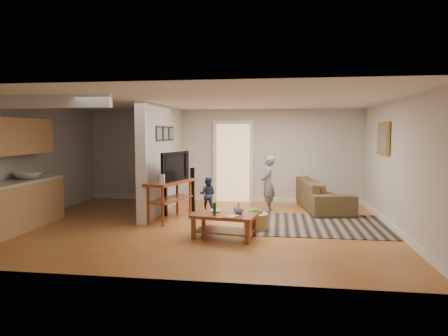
{
  "coord_description": "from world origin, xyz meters",
  "views": [
    {
      "loc": [
        1.57,
        -7.79,
        1.86
      ],
      "look_at": [
        0.35,
        0.81,
        1.1
      ],
      "focal_mm": 32.0,
      "sensor_mm": 36.0,
      "label": 1
    }
  ],
  "objects_px": {
    "sofa": "(322,208)",
    "child": "(268,211)",
    "coffee_table": "(225,219)",
    "tv_console": "(171,185)",
    "speaker_left": "(165,192)",
    "toddler": "(208,211)",
    "toy_basket": "(256,220)",
    "speaker_right": "(193,190)"
  },
  "relations": [
    {
      "from": "coffee_table",
      "to": "child",
      "type": "relative_size",
      "value": 0.89
    },
    {
      "from": "speaker_left",
      "to": "toddler",
      "type": "xyz_separation_m",
      "value": [
        0.87,
        0.61,
        -0.53
      ]
    },
    {
      "from": "coffee_table",
      "to": "toddler",
      "type": "relative_size",
      "value": 1.46
    },
    {
      "from": "speaker_right",
      "to": "toy_basket",
      "type": "bearing_deg",
      "value": -43.09
    },
    {
      "from": "sofa",
      "to": "toy_basket",
      "type": "distance_m",
      "value": 2.81
    },
    {
      "from": "coffee_table",
      "to": "tv_console",
      "type": "xyz_separation_m",
      "value": [
        -1.35,
        1.28,
        0.43
      ]
    },
    {
      "from": "sofa",
      "to": "toddler",
      "type": "distance_m",
      "value": 2.84
    },
    {
      "from": "sofa",
      "to": "toddler",
      "type": "height_order",
      "value": "toddler"
    },
    {
      "from": "sofa",
      "to": "speaker_right",
      "type": "bearing_deg",
      "value": 95.85
    },
    {
      "from": "speaker_left",
      "to": "toddler",
      "type": "relative_size",
      "value": 1.29
    },
    {
      "from": "speaker_left",
      "to": "toddler",
      "type": "distance_m",
      "value": 1.19
    },
    {
      "from": "speaker_left",
      "to": "coffee_table",
      "type": "bearing_deg",
      "value": -47.45
    },
    {
      "from": "speaker_right",
      "to": "toddler",
      "type": "height_order",
      "value": "speaker_right"
    },
    {
      "from": "coffee_table",
      "to": "speaker_left",
      "type": "xyz_separation_m",
      "value": [
        -1.62,
        1.72,
        0.19
      ]
    },
    {
      "from": "sofa",
      "to": "coffee_table",
      "type": "bearing_deg",
      "value": 138.62
    },
    {
      "from": "toy_basket",
      "to": "child",
      "type": "distance_m",
      "value": 1.85
    },
    {
      "from": "speaker_left",
      "to": "child",
      "type": "relative_size",
      "value": 0.79
    },
    {
      "from": "sofa",
      "to": "coffee_table",
      "type": "xyz_separation_m",
      "value": [
        -1.98,
        -3.09,
        0.34
      ]
    },
    {
      "from": "speaker_right",
      "to": "toy_basket",
      "type": "height_order",
      "value": "speaker_right"
    },
    {
      "from": "tv_console",
      "to": "sofa",
      "type": "bearing_deg",
      "value": 43.49
    },
    {
      "from": "tv_console",
      "to": "toddler",
      "type": "distance_m",
      "value": 1.43
    },
    {
      "from": "speaker_left",
      "to": "speaker_right",
      "type": "height_order",
      "value": "speaker_left"
    },
    {
      "from": "speaker_right",
      "to": "sofa",
      "type": "bearing_deg",
      "value": 16.2
    },
    {
      "from": "sofa",
      "to": "child",
      "type": "distance_m",
      "value": 1.42
    },
    {
      "from": "sofa",
      "to": "speaker_right",
      "type": "relative_size",
      "value": 2.35
    },
    {
      "from": "sofa",
      "to": "tv_console",
      "type": "distance_m",
      "value": 3.87
    },
    {
      "from": "coffee_table",
      "to": "speaker_right",
      "type": "bearing_deg",
      "value": 115.58
    },
    {
      "from": "speaker_left",
      "to": "sofa",
      "type": "bearing_deg",
      "value": 20.2
    },
    {
      "from": "child",
      "to": "coffee_table",
      "type": "bearing_deg",
      "value": -9.94
    },
    {
      "from": "sofa",
      "to": "tv_console",
      "type": "relative_size",
      "value": 1.72
    },
    {
      "from": "tv_console",
      "to": "toddler",
      "type": "xyz_separation_m",
      "value": [
        0.61,
        1.05,
        -0.77
      ]
    },
    {
      "from": "coffee_table",
      "to": "toddler",
      "type": "distance_m",
      "value": 2.47
    },
    {
      "from": "speaker_left",
      "to": "child",
      "type": "distance_m",
      "value": 2.49
    },
    {
      "from": "coffee_table",
      "to": "child",
      "type": "height_order",
      "value": "child"
    },
    {
      "from": "tv_console",
      "to": "toy_basket",
      "type": "relative_size",
      "value": 2.99
    },
    {
      "from": "tv_console",
      "to": "speaker_left",
      "type": "bearing_deg",
      "value": 135.99
    },
    {
      "from": "tv_console",
      "to": "speaker_left",
      "type": "relative_size",
      "value": 1.35
    },
    {
      "from": "sofa",
      "to": "coffee_table",
      "type": "distance_m",
      "value": 3.69
    },
    {
      "from": "toy_basket",
      "to": "toddler",
      "type": "height_order",
      "value": "toy_basket"
    },
    {
      "from": "tv_console",
      "to": "child",
      "type": "relative_size",
      "value": 1.07
    },
    {
      "from": "tv_console",
      "to": "speaker_right",
      "type": "distance_m",
      "value": 1.07
    },
    {
      "from": "sofa",
      "to": "toddler",
      "type": "xyz_separation_m",
      "value": [
        -2.73,
        -0.76,
        0.0
      ]
    }
  ]
}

